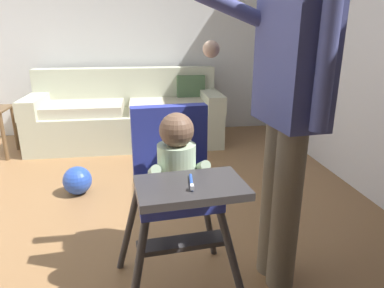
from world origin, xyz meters
name	(u,v)px	position (x,y,z in m)	size (l,w,h in m)	color
ground	(101,240)	(0.00, 0.00, -0.05)	(5.76, 6.60, 0.10)	olive
wall_far	(114,25)	(0.00, 2.53, 1.36)	(4.96, 0.06, 2.72)	silver
couch	(128,115)	(0.13, 2.01, 0.33)	(2.19, 0.86, 0.86)	beige
high_chair	(176,173)	(0.45, -0.61, 0.67)	(0.66, 0.77, 0.96)	#363334
adult_standing	(288,105)	(0.98, -0.56, 0.95)	(0.55, 0.50, 1.68)	#6B5F4B
toy_ball	(77,180)	(-0.24, 0.64, 0.12)	(0.23, 0.23, 0.23)	#284CB7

